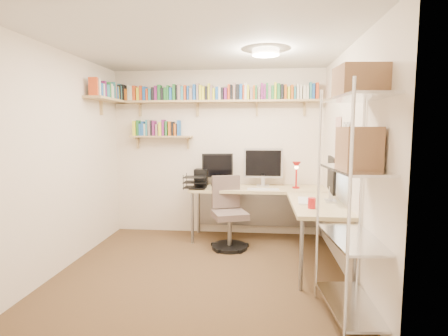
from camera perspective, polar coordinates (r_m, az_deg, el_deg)
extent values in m
plane|color=#4A321F|center=(4.20, -3.57, -16.21)|extent=(3.20, 3.20, 0.00)
cube|color=beige|center=(5.38, -1.10, 2.51)|extent=(3.20, 0.04, 2.50)
cube|color=beige|center=(4.45, -24.50, 1.12)|extent=(0.04, 3.00, 2.50)
cube|color=beige|center=(3.96, 19.77, 0.74)|extent=(0.04, 3.00, 2.50)
cube|color=beige|center=(2.44, -9.44, -2.27)|extent=(3.20, 0.04, 2.50)
cube|color=silver|center=(3.98, -3.84, 19.24)|extent=(3.20, 3.00, 0.04)
cube|color=white|center=(4.48, 18.09, 5.26)|extent=(0.01, 0.30, 0.42)
cube|color=white|center=(4.09, 19.26, 4.44)|extent=(0.01, 0.28, 0.38)
cylinder|color=#FFEAC6|center=(4.12, 6.83, 18.21)|extent=(0.30, 0.30, 0.06)
cube|color=tan|center=(5.26, -1.28, 10.82)|extent=(3.05, 0.25, 0.03)
cube|color=tan|center=(5.24, -18.39, 10.51)|extent=(0.25, 1.00, 0.03)
cube|color=tan|center=(5.43, -10.20, 5.09)|extent=(0.95, 0.20, 0.02)
cube|color=tan|center=(5.59, -13.68, 9.66)|extent=(0.03, 0.20, 0.20)
cube|color=tan|center=(5.36, -4.42, 9.96)|extent=(0.03, 0.20, 0.20)
cube|color=tan|center=(5.28, 5.39, 10.01)|extent=(0.03, 0.20, 0.20)
cube|color=tan|center=(5.32, 13.06, 9.85)|extent=(0.03, 0.20, 0.20)
cube|color=teal|center=(5.63, -16.50, 11.69)|extent=(0.04, 0.15, 0.25)
cube|color=black|center=(5.62, -16.03, 11.67)|extent=(0.04, 0.15, 0.24)
cube|color=#C45B17|center=(5.59, -15.53, 11.37)|extent=(0.04, 0.13, 0.17)
cube|color=silver|center=(5.58, -15.14, 11.70)|extent=(0.03, 0.12, 0.23)
cube|color=silver|center=(5.57, -14.74, 11.62)|extent=(0.04, 0.14, 0.21)
cube|color=#CF461B|center=(5.55, -14.30, 11.69)|extent=(0.04, 0.15, 0.22)
cube|color=yellow|center=(5.53, -13.76, 11.58)|extent=(0.04, 0.11, 0.19)
cube|color=#CF461B|center=(5.52, -13.29, 11.74)|extent=(0.04, 0.12, 0.22)
cube|color=#215CAF|center=(5.50, -12.77, 11.71)|extent=(0.04, 0.12, 0.21)
cube|color=#CF461B|center=(5.49, -12.30, 11.55)|extent=(0.03, 0.14, 0.17)
cube|color=teal|center=(5.48, -11.90, 11.58)|extent=(0.03, 0.14, 0.18)
cube|color=black|center=(5.46, -11.43, 11.71)|extent=(0.04, 0.12, 0.20)
cube|color=#771F64|center=(5.45, -10.95, 11.86)|extent=(0.04, 0.12, 0.22)
cube|color=#267331|center=(5.44, -10.42, 11.95)|extent=(0.04, 0.14, 0.23)
cube|color=black|center=(5.42, -9.95, 11.73)|extent=(0.04, 0.14, 0.18)
cube|color=#267331|center=(5.41, -9.46, 11.79)|extent=(0.04, 0.12, 0.19)
cube|color=#267331|center=(5.40, -9.05, 11.96)|extent=(0.03, 0.14, 0.22)
cube|color=#215CAF|center=(5.39, -8.60, 11.80)|extent=(0.04, 0.13, 0.19)
cube|color=#267331|center=(5.38, -8.07, 12.09)|extent=(0.04, 0.12, 0.24)
cube|color=black|center=(5.37, -7.62, 12.03)|extent=(0.03, 0.12, 0.22)
cube|color=gray|center=(5.36, -7.21, 12.07)|extent=(0.04, 0.14, 0.23)
cube|color=teal|center=(5.35, -6.73, 11.96)|extent=(0.04, 0.14, 0.20)
cube|color=#CF461B|center=(5.34, -6.29, 12.05)|extent=(0.03, 0.13, 0.22)
cube|color=#215CAF|center=(5.33, -5.83, 12.00)|extent=(0.03, 0.12, 0.21)
cube|color=gray|center=(5.32, -5.34, 11.88)|extent=(0.04, 0.14, 0.18)
cube|color=#215CAF|center=(5.32, -4.81, 12.16)|extent=(0.04, 0.12, 0.23)
cube|color=gray|center=(5.31, -4.25, 12.27)|extent=(0.03, 0.14, 0.25)
cube|color=yellow|center=(5.30, -3.79, 12.12)|extent=(0.03, 0.14, 0.22)
cube|color=yellow|center=(5.29, -3.33, 12.01)|extent=(0.04, 0.15, 0.20)
cube|color=black|center=(5.29, -2.84, 12.02)|extent=(0.04, 0.14, 0.20)
cube|color=yellow|center=(5.28, -2.44, 12.27)|extent=(0.03, 0.11, 0.24)
cube|color=gray|center=(5.28, -2.04, 12.15)|extent=(0.03, 0.12, 0.22)
cube|color=yellow|center=(5.27, -1.62, 11.90)|extent=(0.03, 0.14, 0.17)
cube|color=#215CAF|center=(5.26, -1.12, 12.03)|extent=(0.04, 0.12, 0.19)
cube|color=silver|center=(5.26, -0.68, 12.04)|extent=(0.03, 0.12, 0.19)
cube|color=black|center=(5.26, -0.25, 11.97)|extent=(0.04, 0.13, 0.18)
cube|color=#771F64|center=(5.25, 0.29, 11.97)|extent=(0.04, 0.14, 0.18)
cube|color=#CF461B|center=(5.25, 0.82, 12.24)|extent=(0.03, 0.11, 0.23)
cube|color=black|center=(5.25, 1.20, 12.20)|extent=(0.02, 0.14, 0.22)
cube|color=gray|center=(5.24, 1.70, 12.35)|extent=(0.04, 0.11, 0.25)
cube|color=black|center=(5.24, 2.27, 12.22)|extent=(0.04, 0.13, 0.22)
cube|color=#215CAF|center=(5.24, 2.80, 12.25)|extent=(0.04, 0.13, 0.23)
cube|color=#CF461B|center=(5.23, 3.22, 12.16)|extent=(0.02, 0.11, 0.21)
cube|color=silver|center=(5.23, 3.57, 12.29)|extent=(0.03, 0.12, 0.24)
cube|color=yellow|center=(5.23, 3.97, 12.16)|extent=(0.03, 0.15, 0.21)
cube|color=gray|center=(5.23, 4.50, 11.95)|extent=(0.04, 0.15, 0.18)
cube|color=#C45B17|center=(5.23, 4.93, 12.12)|extent=(0.02, 0.14, 0.21)
cube|color=#267331|center=(5.23, 5.28, 12.11)|extent=(0.03, 0.15, 0.21)
cube|color=gray|center=(5.23, 5.72, 12.04)|extent=(0.03, 0.12, 0.19)
cube|color=#771F64|center=(5.23, 6.21, 12.28)|extent=(0.03, 0.11, 0.24)
cube|color=#771F64|center=(5.23, 6.64, 12.19)|extent=(0.03, 0.13, 0.22)
cube|color=#267331|center=(5.23, 7.04, 12.26)|extent=(0.03, 0.14, 0.24)
cube|color=gray|center=(5.23, 7.44, 12.03)|extent=(0.04, 0.14, 0.20)
cube|color=#267331|center=(5.23, 7.92, 12.06)|extent=(0.04, 0.13, 0.20)
cube|color=yellow|center=(5.24, 8.36, 12.29)|extent=(0.03, 0.12, 0.25)
cube|color=#267331|center=(5.24, 8.87, 12.19)|extent=(0.04, 0.13, 0.23)
cube|color=black|center=(5.24, 9.42, 12.12)|extent=(0.04, 0.15, 0.22)
cube|color=#C45B17|center=(5.24, 9.97, 12.07)|extent=(0.04, 0.13, 0.21)
cube|color=yellow|center=(5.24, 10.50, 11.89)|extent=(0.04, 0.14, 0.18)
cube|color=#C45B17|center=(5.25, 11.01, 12.01)|extent=(0.04, 0.13, 0.21)
cube|color=teal|center=(5.25, 11.46, 11.87)|extent=(0.03, 0.12, 0.18)
cube|color=silver|center=(5.26, 11.92, 12.06)|extent=(0.03, 0.14, 0.22)
cube|color=silver|center=(5.26, 12.39, 11.98)|extent=(0.03, 0.12, 0.21)
cube|color=silver|center=(5.27, 12.94, 11.89)|extent=(0.04, 0.13, 0.20)
cube|color=silver|center=(5.27, 13.42, 11.84)|extent=(0.04, 0.11, 0.19)
cube|color=teal|center=(5.28, 13.90, 12.11)|extent=(0.03, 0.12, 0.24)
cube|color=#215CAF|center=(5.29, 14.34, 11.98)|extent=(0.04, 0.12, 0.22)
cube|color=#CF461B|center=(5.29, 14.90, 12.01)|extent=(0.04, 0.14, 0.23)
cube|color=#CF461B|center=(4.86, -20.56, 12.35)|extent=(0.12, 0.04, 0.23)
cube|color=silver|center=(4.90, -20.30, 12.28)|extent=(0.14, 0.04, 0.23)
cube|color=#215CAF|center=(4.94, -20.05, 11.89)|extent=(0.15, 0.04, 0.17)
cube|color=#215CAF|center=(4.99, -19.81, 11.88)|extent=(0.12, 0.03, 0.18)
cube|color=silver|center=(5.02, -19.60, 11.83)|extent=(0.13, 0.04, 0.17)
cube|color=#771F64|center=(5.07, -19.35, 12.04)|extent=(0.12, 0.04, 0.22)
cube|color=teal|center=(5.11, -19.11, 11.73)|extent=(0.13, 0.04, 0.17)
cube|color=teal|center=(5.16, -18.86, 11.75)|extent=(0.12, 0.04, 0.18)
cube|color=#267331|center=(5.21, -18.65, 11.93)|extent=(0.12, 0.04, 0.22)
cube|color=silver|center=(5.25, -18.45, 11.79)|extent=(0.14, 0.04, 0.20)
cube|color=silver|center=(5.29, -18.21, 11.62)|extent=(0.12, 0.03, 0.18)
cube|color=teal|center=(5.33, -18.04, 11.90)|extent=(0.15, 0.02, 0.24)
cube|color=black|center=(5.36, -17.91, 11.66)|extent=(0.13, 0.02, 0.20)
cube|color=gray|center=(5.39, -17.75, 11.76)|extent=(0.13, 0.03, 0.22)
cube|color=#215CAF|center=(5.43, -17.56, 11.53)|extent=(0.14, 0.03, 0.19)
cube|color=yellow|center=(5.47, -17.39, 11.53)|extent=(0.13, 0.03, 0.19)
cube|color=black|center=(5.51, -17.22, 11.65)|extent=(0.14, 0.03, 0.22)
cube|color=teal|center=(5.54, -17.08, 11.60)|extent=(0.14, 0.03, 0.22)
cube|color=yellow|center=(5.57, -16.92, 11.39)|extent=(0.13, 0.04, 0.18)
cube|color=#215CAF|center=(5.62, -16.75, 11.68)|extent=(0.12, 0.02, 0.25)
cube|color=yellow|center=(5.56, -14.29, 6.30)|extent=(0.04, 0.13, 0.22)
cube|color=#267331|center=(5.54, -13.77, 6.37)|extent=(0.04, 0.11, 0.23)
cube|color=#215CAF|center=(5.53, -13.39, 6.11)|extent=(0.03, 0.13, 0.18)
cube|color=#215CAF|center=(5.52, -13.02, 6.30)|extent=(0.03, 0.13, 0.22)
cube|color=silver|center=(5.51, -12.70, 6.11)|extent=(0.02, 0.12, 0.18)
cube|color=teal|center=(5.50, -12.39, 6.42)|extent=(0.02, 0.14, 0.24)
cube|color=gray|center=(5.48, -12.02, 6.40)|extent=(0.04, 0.12, 0.23)
cube|color=black|center=(5.47, -11.67, 6.41)|extent=(0.02, 0.12, 0.23)
cube|color=#771F64|center=(5.46, -11.29, 6.40)|extent=(0.04, 0.14, 0.23)
cube|color=gray|center=(5.45, -10.80, 6.11)|extent=(0.03, 0.14, 0.17)
cube|color=yellow|center=(5.44, -10.28, 6.29)|extent=(0.04, 0.12, 0.20)
cube|color=#771F64|center=(5.42, -9.79, 6.50)|extent=(0.04, 0.13, 0.24)
cube|color=#267331|center=(5.41, -9.28, 6.38)|extent=(0.03, 0.15, 0.22)
cube|color=#C45B17|center=(5.40, -8.75, 6.38)|extent=(0.04, 0.12, 0.21)
cube|color=black|center=(5.39, -8.31, 6.37)|extent=(0.02, 0.14, 0.21)
cube|color=#C45B17|center=(5.38, -7.87, 6.21)|extent=(0.04, 0.14, 0.18)
cube|color=#215CAF|center=(5.36, -7.35, 6.49)|extent=(0.04, 0.13, 0.23)
cube|color=tan|center=(5.08, 5.80, -3.43)|extent=(1.98, 0.63, 0.04)
cube|color=tan|center=(4.19, 15.18, -5.74)|extent=(0.63, 1.36, 0.04)
cylinder|color=gray|center=(4.99, -5.19, -8.12)|extent=(0.04, 0.04, 0.73)
cylinder|color=gray|center=(5.49, -4.16, -6.78)|extent=(0.04, 0.04, 0.73)
cylinder|color=gray|center=(5.50, 15.65, -6.99)|extent=(0.04, 0.04, 0.73)
cylinder|color=gray|center=(3.66, 12.50, -13.72)|extent=(0.04, 0.04, 0.73)
cylinder|color=gray|center=(3.76, 20.64, -13.45)|extent=(0.04, 0.04, 0.73)
cube|color=gray|center=(5.41, 5.75, -6.42)|extent=(1.88, 0.02, 0.57)
cube|color=silver|center=(5.16, 6.42, 0.80)|extent=(0.57, 0.03, 0.44)
cube|color=black|center=(5.14, 6.42, 0.78)|extent=(0.52, 0.00, 0.38)
cube|color=black|center=(5.20, -1.08, 0.42)|extent=(0.46, 0.03, 0.35)
cube|color=black|center=(4.21, 17.16, -0.99)|extent=(0.03, 0.60, 0.40)
cube|color=white|center=(4.20, 16.88, -0.98)|extent=(0.00, 0.54, 0.34)
cube|color=white|center=(4.89, 6.42, -3.48)|extent=(0.44, 0.14, 0.02)
cube|color=white|center=(4.21, 12.96, -5.21)|extent=(0.14, 0.42, 0.02)
cylinder|color=#A60F0E|center=(5.10, 11.67, -3.13)|extent=(0.10, 0.10, 0.02)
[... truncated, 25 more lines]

